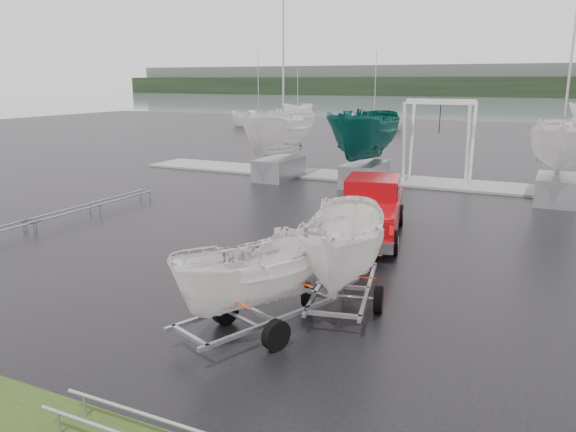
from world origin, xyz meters
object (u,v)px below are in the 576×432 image
(trailer_parked, at_px, (256,218))
(boat_hoist, at_px, (439,130))
(pickup_truck, at_px, (371,207))
(trailer_hitched, at_px, (346,184))

(trailer_parked, relative_size, boat_hoist, 1.07)
(trailer_parked, bearing_deg, pickup_truck, 113.08)
(pickup_truck, height_order, trailer_parked, trailer_parked)
(pickup_truck, bearing_deg, trailer_parked, -100.51)
(boat_hoist, bearing_deg, trailer_hitched, -85.72)
(boat_hoist, bearing_deg, trailer_parked, -89.51)
(trailer_parked, distance_m, boat_hoist, 18.57)
(pickup_truck, distance_m, trailer_parked, 8.35)
(trailer_hitched, bearing_deg, pickup_truck, 90.00)
(trailer_hitched, distance_m, boat_hoist, 16.49)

